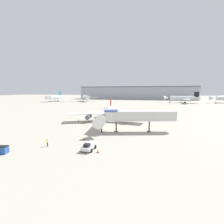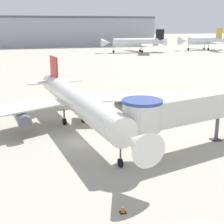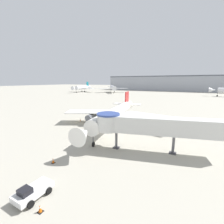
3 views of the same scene
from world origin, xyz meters
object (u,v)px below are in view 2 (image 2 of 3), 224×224
traffic_cone_near_nose (123,208)px  jet_bridge (193,107)px  background_jet_black_tail (137,42)px  background_jet_gold_tail (204,41)px  main_airplane (78,102)px

traffic_cone_near_nose → jet_bridge: bearing=42.0°
background_jet_black_tail → background_jet_gold_tail: 40.83m
traffic_cone_near_nose → background_jet_gold_tail: background_jet_gold_tail is taller
main_airplane → traffic_cone_near_nose: bearing=-98.9°
background_jet_black_tail → background_jet_gold_tail: (40.63, 4.11, 0.13)m
main_airplane → background_jet_black_tail: bearing=58.0°
background_jet_black_tail → jet_bridge: bearing=-13.2°
main_airplane → background_jet_black_tail: (49.37, 109.87, 1.29)m
main_airplane → background_jet_black_tail: background_jet_black_tail is taller
main_airplane → traffic_cone_near_nose: main_airplane is taller
jet_bridge → background_jet_gold_tail: size_ratio=0.67×
traffic_cone_near_nose → background_jet_black_tail: 139.54m
background_jet_black_tail → main_airplane: bearing=-19.7°
jet_bridge → background_jet_gold_tail: bearing=43.2°
traffic_cone_near_nose → background_jet_black_tail: (49.75, 130.30, 4.53)m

